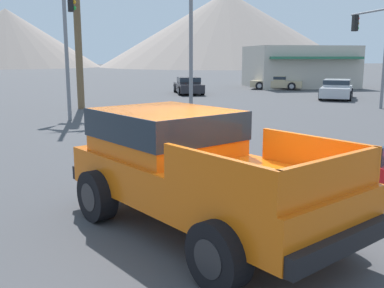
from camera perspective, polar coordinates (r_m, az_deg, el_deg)
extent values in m
plane|color=#424244|center=(7.20, 5.41, -11.08)|extent=(320.00, 320.00, 0.00)
cube|color=orange|center=(6.97, 1.36, -4.85)|extent=(4.15, 5.17, 0.62)
cube|color=orange|center=(7.55, -3.39, 1.65)|extent=(2.66, 2.76, 0.73)
cube|color=#1E2833|center=(7.53, -3.40, 2.63)|extent=(2.72, 2.81, 0.47)
cube|color=orange|center=(5.23, 2.98, -3.99)|extent=(1.03, 1.70, 0.48)
cube|color=orange|center=(6.66, 15.38, -1.11)|extent=(1.03, 1.70, 0.48)
cube|color=orange|center=(5.38, 17.39, -4.08)|extent=(1.71, 1.04, 0.48)
cube|color=black|center=(8.95, -8.96, -2.65)|extent=(1.79, 1.13, 0.24)
cube|color=black|center=(5.52, 18.59, -11.92)|extent=(1.79, 1.13, 0.24)
cylinder|color=black|center=(7.70, -11.95, -6.41)|extent=(0.71, 0.91, 0.86)
cylinder|color=#232326|center=(7.70, -11.95, -6.41)|extent=(0.54, 0.58, 0.47)
cylinder|color=black|center=(8.81, 0.14, -3.95)|extent=(0.71, 0.91, 0.86)
cylinder|color=#232326|center=(8.81, 0.14, -3.95)|extent=(0.54, 0.58, 0.47)
cylinder|color=black|center=(5.40, 3.35, -13.93)|extent=(0.71, 0.91, 0.86)
cylinder|color=#232326|center=(5.40, 3.35, -13.93)|extent=(0.54, 0.58, 0.47)
cylinder|color=black|center=(6.89, 16.33, -8.75)|extent=(0.71, 0.91, 0.86)
cylinder|color=#232326|center=(6.89, 16.33, -8.75)|extent=(0.54, 0.58, 0.47)
cylinder|color=black|center=(9.41, 17.64, -4.26)|extent=(0.58, 0.60, 0.61)
cylinder|color=#9E9EA3|center=(9.41, 17.64, -4.26)|extent=(0.40, 0.41, 0.34)
cylinder|color=black|center=(10.99, 20.60, -2.28)|extent=(0.58, 0.60, 0.61)
cylinder|color=#9E9EA3|center=(10.99, 20.60, -2.28)|extent=(0.40, 0.41, 0.34)
cube|color=tan|center=(38.47, 10.68, 7.50)|extent=(4.54, 3.39, 0.54)
cube|color=tan|center=(38.45, 10.55, 8.20)|extent=(2.25, 2.15, 0.40)
cube|color=#1E2833|center=(38.45, 10.55, 8.28)|extent=(2.30, 2.20, 0.24)
cylinder|color=black|center=(39.22, 12.70, 7.31)|extent=(0.69, 0.48, 0.66)
cylinder|color=#9E9EA3|center=(39.22, 12.70, 7.31)|extent=(0.43, 0.37, 0.36)
cylinder|color=black|center=(37.53, 12.54, 7.16)|extent=(0.69, 0.48, 0.66)
cylinder|color=#9E9EA3|center=(37.53, 12.54, 7.16)|extent=(0.43, 0.37, 0.36)
cylinder|color=black|center=(39.45, 8.90, 7.47)|extent=(0.69, 0.48, 0.66)
cylinder|color=#9E9EA3|center=(39.45, 8.90, 7.47)|extent=(0.43, 0.37, 0.36)
cylinder|color=black|center=(37.78, 8.58, 7.33)|extent=(0.69, 0.48, 0.66)
cylinder|color=#9E9EA3|center=(37.78, 8.58, 7.33)|extent=(0.43, 0.37, 0.36)
cube|color=#232328|center=(33.35, -0.46, 7.21)|extent=(1.74, 4.35, 0.57)
cube|color=#232328|center=(33.22, -0.43, 8.09)|extent=(1.52, 1.83, 0.46)
cube|color=#1E2833|center=(33.21, -0.43, 8.18)|extent=(1.55, 1.87, 0.28)
cylinder|color=black|center=(34.58, -2.14, 7.10)|extent=(0.23, 0.66, 0.66)
cylinder|color=#9E9EA3|center=(34.58, -2.14, 7.10)|extent=(0.24, 0.36, 0.36)
cylinder|color=black|center=(34.81, 0.56, 7.14)|extent=(0.23, 0.66, 0.66)
cylinder|color=#9E9EA3|center=(34.81, 0.56, 7.14)|extent=(0.24, 0.36, 0.36)
cylinder|color=black|center=(31.92, -1.56, 6.78)|extent=(0.23, 0.66, 0.66)
cylinder|color=#9E9EA3|center=(31.92, -1.56, 6.78)|extent=(0.24, 0.36, 0.36)
cylinder|color=black|center=(32.17, 1.35, 6.81)|extent=(0.23, 0.66, 0.66)
cylinder|color=#9E9EA3|center=(32.17, 1.35, 6.81)|extent=(0.24, 0.36, 0.36)
cube|color=#B7BABF|center=(30.79, 17.86, 6.38)|extent=(3.72, 4.60, 0.61)
cube|color=#B7BABF|center=(30.87, 17.94, 7.39)|extent=(2.27, 2.35, 0.47)
cube|color=#1E2833|center=(30.86, 17.94, 7.49)|extent=(2.32, 2.40, 0.28)
cylinder|color=black|center=(29.45, 19.36, 5.77)|extent=(0.51, 0.65, 0.62)
cylinder|color=#9E9EA3|center=(29.45, 19.36, 5.77)|extent=(0.37, 0.41, 0.34)
cylinder|color=black|center=(29.55, 16.01, 5.98)|extent=(0.51, 0.65, 0.62)
cylinder|color=#9E9EA3|center=(29.55, 16.01, 5.98)|extent=(0.37, 0.41, 0.34)
cylinder|color=black|center=(32.09, 19.54, 6.14)|extent=(0.51, 0.65, 0.62)
cylinder|color=#9E9EA3|center=(32.09, 19.54, 6.14)|extent=(0.37, 0.41, 0.34)
cylinder|color=black|center=(32.19, 16.46, 6.34)|extent=(0.51, 0.65, 0.62)
cylinder|color=#9E9EA3|center=(32.19, 16.46, 6.34)|extent=(0.37, 0.41, 0.34)
cylinder|color=slate|center=(19.96, -15.67, 11.50)|extent=(0.16, 0.16, 6.01)
cube|color=black|center=(23.13, -15.15, 17.01)|extent=(0.26, 0.34, 0.90)
sphere|color=orange|center=(23.12, -14.77, 17.04)|extent=(0.20, 0.20, 0.20)
sphere|color=green|center=(23.09, -14.73, 16.37)|extent=(0.20, 0.20, 0.20)
cylinder|color=slate|center=(27.33, 21.55, 15.33)|extent=(0.11, 3.68, 0.11)
cube|color=black|center=(28.51, 20.00, 14.21)|extent=(0.26, 0.34, 0.90)
sphere|color=red|center=(28.60, 20.31, 14.72)|extent=(0.20, 0.20, 0.20)
sphere|color=orange|center=(28.58, 20.27, 14.19)|extent=(0.20, 0.20, 0.20)
sphere|color=green|center=(28.56, 20.24, 13.65)|extent=(0.20, 0.20, 0.20)
cylinder|color=slate|center=(16.68, -0.14, 14.02)|extent=(0.14, 0.14, 7.14)
cylinder|color=brown|center=(24.23, -14.31, 13.79)|extent=(0.36, 0.48, 8.01)
cube|color=#BCB2A3|center=(42.02, 13.46, 9.53)|extent=(8.78, 6.61, 3.61)
cube|color=#286B4C|center=(38.67, 15.63, 10.50)|extent=(7.90, 0.70, 0.20)
cone|color=gray|center=(127.11, -22.41, 12.34)|extent=(46.63, 46.63, 14.68)
cone|color=gray|center=(124.58, 4.42, 14.30)|extent=(68.04, 68.04, 19.64)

